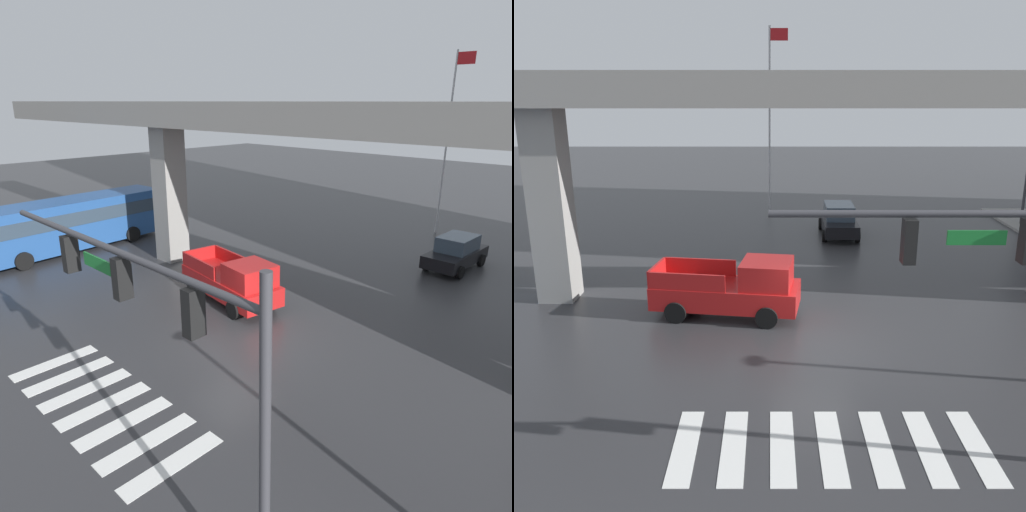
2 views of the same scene
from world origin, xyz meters
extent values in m
plane|color=#2D2D30|center=(0.00, 0.00, 0.00)|extent=(120.00, 120.00, 0.00)
cube|color=silver|center=(-3.30, -5.00, 0.01)|extent=(0.55, 2.80, 0.01)
cube|color=silver|center=(-2.20, -5.00, 0.01)|extent=(0.55, 2.80, 0.01)
cube|color=silver|center=(-1.10, -5.00, 0.01)|extent=(0.55, 2.80, 0.01)
cube|color=silver|center=(0.00, -5.00, 0.01)|extent=(0.55, 2.80, 0.01)
cube|color=silver|center=(1.10, -5.00, 0.01)|extent=(0.55, 2.80, 0.01)
cube|color=silver|center=(2.20, -5.00, 0.01)|extent=(0.55, 2.80, 0.01)
cube|color=silver|center=(3.30, -5.00, 0.01)|extent=(0.55, 2.80, 0.01)
cube|color=gray|center=(0.00, 4.31, 7.71)|extent=(53.47, 2.35, 1.20)
cube|color=gray|center=(-9.41, 4.31, 3.56)|extent=(1.30, 1.30, 7.11)
cube|color=red|center=(-2.92, 2.62, 0.78)|extent=(5.32, 2.61, 0.80)
cube|color=red|center=(-1.49, 2.41, 1.63)|extent=(1.93, 1.97, 0.90)
cube|color=#3F5160|center=(-1.02, 2.35, 1.63)|extent=(0.34, 1.67, 0.77)
cube|color=red|center=(-3.93, 3.65, 1.48)|extent=(2.64, 0.48, 0.60)
cube|color=red|center=(-4.18, 1.92, 1.48)|extent=(2.64, 0.48, 0.60)
cube|color=red|center=(-5.40, 2.98, 1.48)|extent=(0.35, 1.74, 0.60)
cylinder|color=black|center=(-1.23, 3.29, 0.38)|extent=(0.79, 0.39, 0.76)
cylinder|color=black|center=(-1.49, 1.50, 0.38)|extent=(0.79, 0.39, 0.76)
cylinder|color=black|center=(-4.36, 3.74, 0.38)|extent=(0.79, 0.39, 0.76)
cylinder|color=black|center=(-4.62, 1.96, 0.38)|extent=(0.79, 0.39, 0.76)
cube|color=black|center=(2.35, 13.70, 0.64)|extent=(1.84, 4.33, 0.64)
cube|color=#384756|center=(2.35, 13.80, 1.34)|extent=(1.54, 2.26, 0.76)
cylinder|color=black|center=(3.19, 12.35, 0.32)|extent=(0.25, 0.64, 0.64)
cylinder|color=black|center=(1.46, 12.38, 0.32)|extent=(0.25, 0.64, 0.64)
cylinder|color=black|center=(3.23, 15.02, 0.32)|extent=(0.25, 0.64, 0.64)
cylinder|color=black|center=(1.51, 15.05, 0.32)|extent=(0.25, 0.64, 0.64)
cylinder|color=#38383D|center=(2.89, -5.91, 5.60)|extent=(8.60, 0.14, 0.14)
cube|color=black|center=(1.19, -5.91, 5.08)|extent=(0.24, 0.32, 0.84)
sphere|color=red|center=(1.19, -5.91, 5.34)|extent=(0.17, 0.17, 0.17)
cube|color=#19722D|center=(2.44, -5.91, 5.15)|extent=(1.10, 0.04, 0.28)
cylinder|color=silver|center=(-1.41, 19.83, 5.62)|extent=(0.12, 0.12, 11.24)
cube|color=red|center=(-0.86, 19.83, 10.74)|extent=(1.10, 0.04, 0.70)
camera|label=1|loc=(11.14, -10.13, 8.32)|focal=32.92mm
camera|label=2|loc=(-1.38, -15.89, 7.84)|focal=39.37mm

